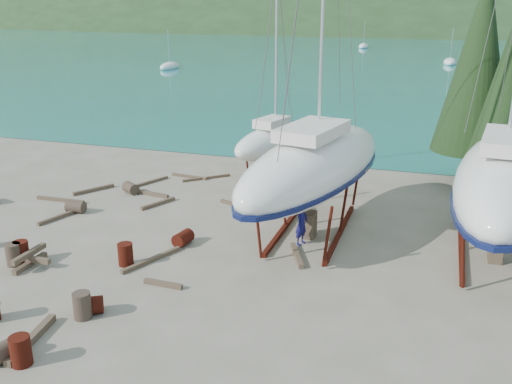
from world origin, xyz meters
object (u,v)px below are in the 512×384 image
(small_sailboat_shore, at_px, (273,140))
(worker, at_px, (302,223))
(large_sailboat_near, at_px, (314,165))
(large_sailboat_far, at_px, (504,180))

(small_sailboat_shore, xyz_separation_m, worker, (4.13, -9.87, -1.01))
(large_sailboat_near, relative_size, worker, 10.36)
(large_sailboat_far, bearing_deg, worker, -163.34)
(large_sailboat_far, relative_size, small_sailboat_shore, 1.65)
(large_sailboat_far, distance_m, small_sailboat_shore, 14.54)
(large_sailboat_near, height_order, worker, large_sailboat_near)
(large_sailboat_near, xyz_separation_m, worker, (-0.15, -1.45, -2.13))
(large_sailboat_far, xyz_separation_m, small_sailboat_shore, (-11.73, 8.51, -1.22))
(small_sailboat_shore, bearing_deg, large_sailboat_far, -20.43)
(worker, bearing_deg, large_sailboat_far, -62.75)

